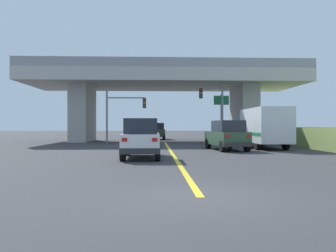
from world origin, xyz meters
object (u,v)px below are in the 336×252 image
Objects in this scene: sedan_oncoming at (157,131)px; traffic_signal_nearside at (215,104)px; box_truck at (262,127)px; suv_crossing at (227,135)px; highway_sign at (221,107)px; traffic_signal_farside at (121,109)px; suv_lead at (141,138)px.

traffic_signal_nearside is (5.54, -9.51, 2.75)m from sedan_oncoming.
suv_crossing is at bearing -143.05° from box_truck.
traffic_signal_farside is at bearing -167.87° from highway_sign.
traffic_signal_nearside is (6.51, 14.81, 2.75)m from suv_lead.
highway_sign is (-1.41, 8.46, 1.99)m from box_truck.
traffic_signal_nearside is at bearing -59.76° from sedan_oncoming.
traffic_signal_nearside is 1.75m from highway_sign.
highway_sign is at bearing 59.51° from traffic_signal_nearside.
box_truck is (3.19, 2.40, 0.56)m from suv_crossing.
suv_lead is at bearing -114.37° from highway_sign.
box_truck is at bearing -64.58° from sedan_oncoming.
suv_lead is at bearing -80.39° from traffic_signal_farside.
suv_lead is 0.58× the size of box_truck.
traffic_signal_nearside is at bearing 77.73° from suv_crossing.
highway_sign is at bearing 99.43° from box_truck.
traffic_signal_farside reaches higher than suv_crossing.
sedan_oncoming is 0.88× the size of traffic_signal_farside.
suv_crossing is 0.76× the size of traffic_signal_nearside.
suv_lead is 0.85× the size of traffic_signal_farside.
suv_lead is 11.80m from box_truck.
traffic_signal_farside is at bearing -108.42° from sedan_oncoming.
traffic_signal_nearside is 8.95m from traffic_signal_farside.
traffic_signal_farside is (-11.20, 6.36, 1.62)m from box_truck.
box_truck is 1.22× the size of traffic_signal_nearside.
traffic_signal_farside reaches higher than highway_sign.
sedan_oncoming is 11.34m from traffic_signal_nearside.
suv_crossing is 11.30m from highway_sign.
suv_crossing is at bearing -99.33° from highway_sign.
suv_crossing is 0.62× the size of box_truck.
traffic_signal_nearside is at bearing 108.18° from box_truck.
highway_sign is at bearing 12.13° from traffic_signal_farside.
traffic_signal_nearside is (-2.29, 6.97, 2.19)m from box_truck.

